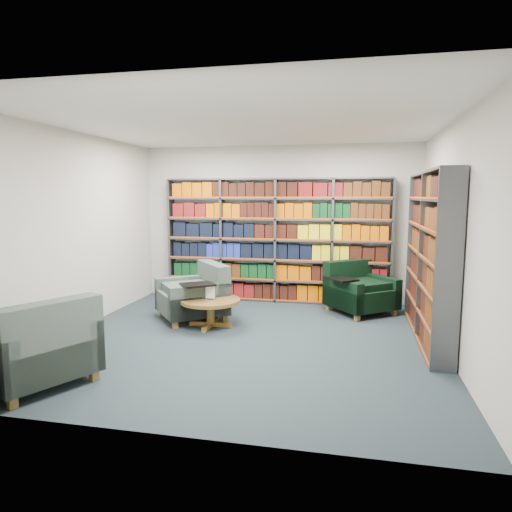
% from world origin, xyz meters
% --- Properties ---
extents(room_shell, '(5.02, 5.02, 2.82)m').
position_xyz_m(room_shell, '(0.00, 0.00, 1.40)').
color(room_shell, '#1D2930').
rests_on(room_shell, ground).
extents(bookshelf_back, '(4.00, 0.28, 2.20)m').
position_xyz_m(bookshelf_back, '(0.00, 2.34, 1.10)').
color(bookshelf_back, '#47494F').
rests_on(bookshelf_back, ground).
extents(bookshelf_right, '(0.28, 2.50, 2.20)m').
position_xyz_m(bookshelf_right, '(2.34, 0.60, 1.10)').
color(bookshelf_right, '#47494F').
rests_on(bookshelf_right, ground).
extents(chair_teal_left, '(1.32, 1.32, 0.85)m').
position_xyz_m(chair_teal_left, '(-1.00, 0.92, 0.34)').
color(chair_teal_left, '#062A40').
rests_on(chair_teal_left, ground).
extents(chair_green_right, '(1.27, 1.27, 0.82)m').
position_xyz_m(chair_green_right, '(1.45, 1.86, 0.33)').
color(chair_green_right, black).
rests_on(chair_green_right, ground).
extents(chair_teal_front, '(1.33, 1.34, 0.90)m').
position_xyz_m(chair_teal_front, '(-1.72, -1.85, 0.36)').
color(chair_teal_front, '#062A40').
rests_on(chair_teal_front, ground).
extents(coffee_table, '(0.87, 0.87, 0.61)m').
position_xyz_m(coffee_table, '(-0.66, 0.50, 0.33)').
color(coffee_table, brown).
rests_on(coffee_table, ground).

